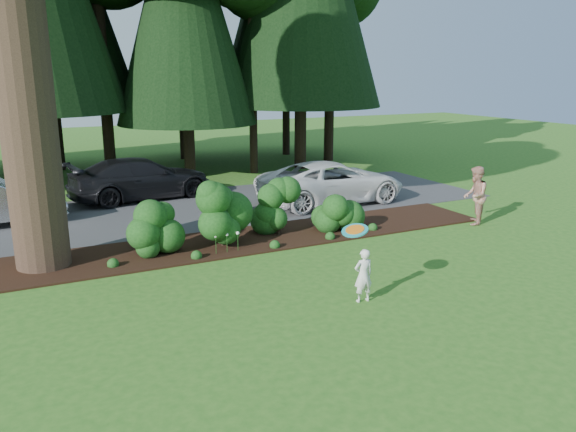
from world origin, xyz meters
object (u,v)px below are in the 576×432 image
Objects in this scene: car_dark_suv at (141,178)px; adult at (475,196)px; car_white_suv at (332,182)px; frisbee at (355,230)px; child at (363,276)px.

adult is at bearing -141.14° from car_dark_suv.
car_white_suv is at bearing -129.12° from car_dark_suv.
frisbee is (-4.27, -8.07, 0.83)m from car_white_suv.
car_dark_suv is at bearing -76.63° from child.
car_white_suv is 2.96× the size of adult.
child is at bearing 151.82° from car_white_suv.
car_white_suv is 1.03× the size of car_dark_suv.
child is 0.62× the size of adult.
child is at bearing -14.04° from adult.
adult is (2.49, -4.37, 0.13)m from car_white_suv.
car_white_suv is 10.11× the size of frisbee.
car_dark_suv reaches higher than child.
car_white_suv is 6.94m from car_dark_suv.
frisbee reaches higher than car_white_suv.
child is at bearing -177.77° from car_dark_suv.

